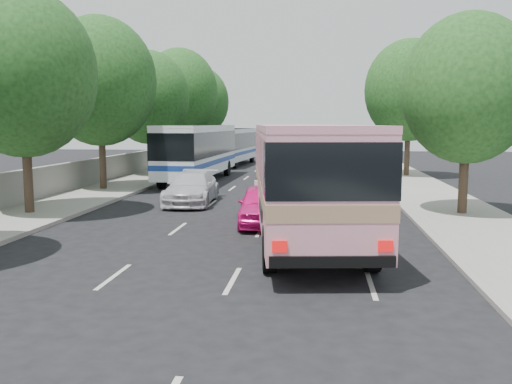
# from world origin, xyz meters

# --- Properties ---
(ground) EXTENTS (120.00, 120.00, 0.00)m
(ground) POSITION_xyz_m (0.00, 0.00, 0.00)
(ground) COLOR black
(ground) RESTS_ON ground
(sidewalk_left) EXTENTS (4.00, 90.00, 0.15)m
(sidewalk_left) POSITION_xyz_m (-8.50, 20.00, 0.07)
(sidewalk_left) COLOR #9E998E
(sidewalk_left) RESTS_ON ground
(sidewalk_right) EXTENTS (4.00, 90.00, 0.12)m
(sidewalk_right) POSITION_xyz_m (8.50, 20.00, 0.06)
(sidewalk_right) COLOR #9E998E
(sidewalk_right) RESTS_ON ground
(low_wall) EXTENTS (0.30, 90.00, 1.50)m
(low_wall) POSITION_xyz_m (-10.30, 20.00, 0.90)
(low_wall) COLOR #9E998E
(low_wall) RESTS_ON sidewalk_left
(tree_left_b) EXTENTS (5.70, 5.70, 8.88)m
(tree_left_b) POSITION_xyz_m (-8.42, 5.94, 5.82)
(tree_left_b) COLOR #38281E
(tree_left_b) RESTS_ON ground
(tree_left_c) EXTENTS (6.00, 6.00, 9.35)m
(tree_left_c) POSITION_xyz_m (-8.62, 13.94, 6.12)
(tree_left_c) COLOR #38281E
(tree_left_c) RESTS_ON ground
(tree_left_d) EXTENTS (5.52, 5.52, 8.60)m
(tree_left_d) POSITION_xyz_m (-8.52, 21.94, 5.63)
(tree_left_d) COLOR #38281E
(tree_left_d) RESTS_ON ground
(tree_left_e) EXTENTS (6.30, 6.30, 9.82)m
(tree_left_e) POSITION_xyz_m (-8.42, 29.94, 6.43)
(tree_left_e) COLOR #38281E
(tree_left_e) RESTS_ON ground
(tree_left_f) EXTENTS (5.88, 5.88, 9.16)m
(tree_left_f) POSITION_xyz_m (-8.62, 37.94, 6.00)
(tree_left_f) COLOR #38281E
(tree_left_f) RESTS_ON ground
(tree_right_near) EXTENTS (5.10, 5.10, 7.95)m
(tree_right_near) POSITION_xyz_m (8.78, 7.94, 5.20)
(tree_right_near) COLOR #38281E
(tree_right_near) RESTS_ON ground
(tree_right_far) EXTENTS (6.00, 6.00, 9.35)m
(tree_right_far) POSITION_xyz_m (9.08, 23.94, 6.12)
(tree_right_far) COLOR #38281E
(tree_right_far) RESTS_ON ground
(pink_bus) EXTENTS (4.36, 11.62, 3.62)m
(pink_bus) POSITION_xyz_m (2.53, 2.81, 2.25)
(pink_bus) COLOR pink
(pink_bus) RESTS_ON ground
(pink_taxi) EXTENTS (2.10, 4.37, 1.44)m
(pink_taxi) POSITION_xyz_m (0.94, 5.22, 0.72)
(pink_taxi) COLOR #ED1483
(pink_taxi) RESTS_ON ground
(white_pickup) EXTENTS (2.26, 5.10, 1.45)m
(white_pickup) POSITION_xyz_m (-2.81, 10.00, 0.73)
(white_pickup) COLOR silver
(white_pickup) RESTS_ON ground
(tour_coach_front) EXTENTS (2.89, 11.96, 3.56)m
(tour_coach_front) POSITION_xyz_m (-4.66, 19.66, 2.14)
(tour_coach_front) COLOR white
(tour_coach_front) RESTS_ON ground
(tour_coach_rear) EXTENTS (3.08, 10.86, 3.21)m
(tour_coach_rear) POSITION_xyz_m (-4.55, 33.40, 1.93)
(tour_coach_rear) COLOR white
(tour_coach_rear) RESTS_ON ground
(taxi_roof_sign) EXTENTS (0.56, 0.23, 0.18)m
(taxi_roof_sign) POSITION_xyz_m (0.94, 5.22, 1.53)
(taxi_roof_sign) COLOR silver
(taxi_roof_sign) RESTS_ON pink_taxi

